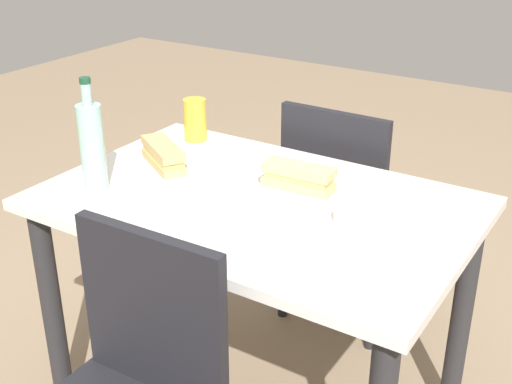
# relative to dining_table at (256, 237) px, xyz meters

# --- Properties ---
(dining_table) EXTENTS (1.15, 0.75, 0.73)m
(dining_table) POSITION_rel_dining_table_xyz_m (0.00, 0.00, 0.00)
(dining_table) COLOR silver
(dining_table) RESTS_ON ground
(chair_far) EXTENTS (0.40, 0.40, 0.85)m
(chair_far) POSITION_rel_dining_table_xyz_m (-0.00, 0.57, -0.13)
(chair_far) COLOR black
(chair_far) RESTS_ON ground
(plate_near) EXTENTS (0.23, 0.23, 0.01)m
(plate_near) POSITION_rel_dining_table_xyz_m (0.08, 0.09, 0.13)
(plate_near) COLOR silver
(plate_near) RESTS_ON dining_table
(baguette_sandwich_near) EXTENTS (0.20, 0.08, 0.07)m
(baguette_sandwich_near) POSITION_rel_dining_table_xyz_m (0.08, 0.09, 0.17)
(baguette_sandwich_near) COLOR #DBB77A
(baguette_sandwich_near) RESTS_ON plate_near
(knife_near) EXTENTS (0.18, 0.03, 0.01)m
(knife_near) POSITION_rel_dining_table_xyz_m (0.06, 0.14, 0.14)
(knife_near) COLOR silver
(knife_near) RESTS_ON plate_near
(plate_far) EXTENTS (0.23, 0.23, 0.01)m
(plate_far) POSITION_rel_dining_table_xyz_m (-0.33, 0.02, 0.13)
(plate_far) COLOR white
(plate_far) RESTS_ON dining_table
(baguette_sandwich_far) EXTENTS (0.21, 0.17, 0.07)m
(baguette_sandwich_far) POSITION_rel_dining_table_xyz_m (-0.33, 0.02, 0.17)
(baguette_sandwich_far) COLOR tan
(baguette_sandwich_far) RESTS_ON plate_far
(knife_far) EXTENTS (0.16, 0.10, 0.01)m
(knife_far) POSITION_rel_dining_table_xyz_m (-0.32, 0.07, 0.14)
(knife_far) COLOR silver
(knife_far) RESTS_ON plate_far
(water_bottle) EXTENTS (0.07, 0.07, 0.32)m
(water_bottle) POSITION_rel_dining_table_xyz_m (-0.42, -0.18, 0.25)
(water_bottle) COLOR #99C6B7
(water_bottle) RESTS_ON dining_table
(beer_glass) EXTENTS (0.08, 0.08, 0.14)m
(beer_glass) POSITION_rel_dining_table_xyz_m (-0.41, 0.28, 0.19)
(beer_glass) COLOR gold
(beer_glass) RESTS_ON dining_table
(olive_bowl) EXTENTS (0.10, 0.10, 0.03)m
(olive_bowl) POSITION_rel_dining_table_xyz_m (0.28, 0.02, 0.13)
(olive_bowl) COLOR silver
(olive_bowl) RESTS_ON dining_table
(paper_napkin) EXTENTS (0.17, 0.17, 0.00)m
(paper_napkin) POSITION_rel_dining_table_xyz_m (0.43, -0.21, 0.12)
(paper_napkin) COLOR white
(paper_napkin) RESTS_ON dining_table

